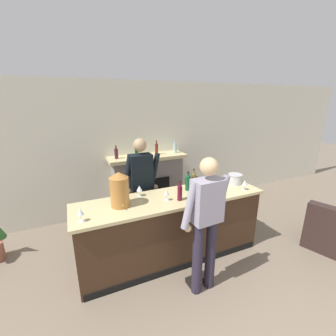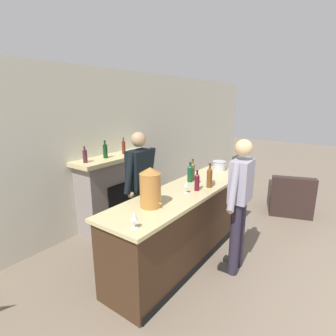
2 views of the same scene
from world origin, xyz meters
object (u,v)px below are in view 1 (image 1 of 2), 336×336
at_px(wine_glass_front_left, 139,189).
at_px(wine_glass_by_dispenser, 193,185).
at_px(armchair_black, 335,235).
at_px(wine_glass_near_bucket, 80,212).
at_px(wine_bottle_port_short, 180,192).
at_px(person_bartender, 141,187).
at_px(wine_bottle_rose_blush, 194,180).
at_px(wine_bottle_riesling_slim, 188,182).
at_px(person_customer, 206,221).
at_px(wine_glass_front_right, 245,183).
at_px(wine_bottle_burgundy_dark, 196,189).
at_px(copper_dispenser, 119,189).
at_px(fireplace_stone, 148,184).
at_px(wine_glass_mid_counter, 167,193).
at_px(wine_bottle_cabernet_heavy, 202,188).
at_px(ice_bucket_steel, 235,179).

bearing_deg(wine_glass_front_left, wine_glass_by_dispenser, -14.71).
xyz_separation_m(armchair_black, wine_glass_near_bucket, (-3.77, 0.72, 0.87)).
bearing_deg(wine_glass_front_left, wine_bottle_port_short, -37.81).
xyz_separation_m(person_bartender, wine_bottle_rose_blush, (0.73, -0.44, 0.16)).
xyz_separation_m(armchair_black, wine_bottle_riesling_slim, (-2.18, 1.05, 0.89)).
bearing_deg(person_customer, wine_glass_front_right, 26.21).
bearing_deg(wine_bottle_riesling_slim, wine_bottle_burgundy_dark, -100.29).
height_order(armchair_black, copper_dispenser, copper_dispenser).
height_order(wine_glass_near_bucket, wine_glass_by_dispenser, wine_glass_by_dispenser).
relative_size(fireplace_stone, wine_glass_front_left, 9.99).
bearing_deg(wine_glass_by_dispenser, fireplace_stone, 97.10).
distance_m(person_bartender, copper_dispenser, 0.80).
relative_size(copper_dispenser, wine_glass_mid_counter, 2.95).
bearing_deg(wine_bottle_cabernet_heavy, wine_glass_by_dispenser, 107.23).
relative_size(person_customer, wine_bottle_rose_blush, 5.51).
height_order(armchair_black, wine_bottle_port_short, wine_bottle_port_short).
bearing_deg(wine_glass_mid_counter, wine_bottle_burgundy_dark, -19.68).
distance_m(wine_glass_near_bucket, wine_glass_mid_counter, 1.14).
height_order(fireplace_stone, wine_bottle_port_short, fireplace_stone).
xyz_separation_m(person_customer, copper_dispenser, (-0.85, 0.75, 0.27)).
bearing_deg(wine_glass_front_right, wine_glass_by_dispenser, 162.82).
distance_m(person_customer, wine_bottle_burgundy_dark, 0.57).
distance_m(copper_dispenser, wine_glass_front_left, 0.41).
height_order(armchair_black, wine_glass_near_bucket, wine_glass_near_bucket).
xyz_separation_m(wine_bottle_riesling_slim, wine_glass_front_left, (-0.76, 0.09, -0.02)).
distance_m(person_bartender, wine_bottle_port_short, 0.83).
bearing_deg(wine_bottle_cabernet_heavy, person_bartender, 131.99).
distance_m(copper_dispenser, wine_glass_front_right, 1.91).
bearing_deg(person_bartender, wine_glass_mid_counter, -77.34).
distance_m(wine_bottle_burgundy_dark, wine_bottle_port_short, 0.23).
relative_size(person_customer, wine_glass_mid_counter, 11.06).
bearing_deg(wine_bottle_rose_blush, armchair_black, -27.56).
distance_m(person_customer, wine_bottle_riesling_slim, 0.92).
height_order(wine_bottle_riesling_slim, wine_glass_near_bucket, wine_bottle_riesling_slim).
relative_size(person_customer, wine_bottle_cabernet_heavy, 6.18).
distance_m(fireplace_stone, armchair_black, 3.45).
bearing_deg(wine_bottle_burgundy_dark, wine_bottle_riesling_slim, 79.71).
distance_m(armchair_black, wine_bottle_rose_blush, 2.50).
bearing_deg(wine_glass_front_left, wine_glass_front_right, -15.96).
distance_m(wine_bottle_burgundy_dark, wine_glass_mid_counter, 0.42).
height_order(armchair_black, wine_bottle_riesling_slim, wine_bottle_riesling_slim).
relative_size(person_customer, wine_glass_front_right, 10.78).
xyz_separation_m(armchair_black, wine_bottle_cabernet_heavy, (-2.11, 0.76, 0.89)).
bearing_deg(wine_bottle_port_short, wine_bottle_burgundy_dark, -19.32).
distance_m(ice_bucket_steel, wine_bottle_burgundy_dark, 0.97).
bearing_deg(wine_glass_front_right, wine_bottle_cabernet_heavy, 174.82).
xyz_separation_m(wine_glass_mid_counter, wine_glass_front_right, (1.26, -0.14, 0.00)).
bearing_deg(ice_bucket_steel, person_customer, -143.90).
relative_size(armchair_black, wine_glass_mid_counter, 6.15).
xyz_separation_m(fireplace_stone, person_customer, (-0.06, -2.30, 0.34)).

